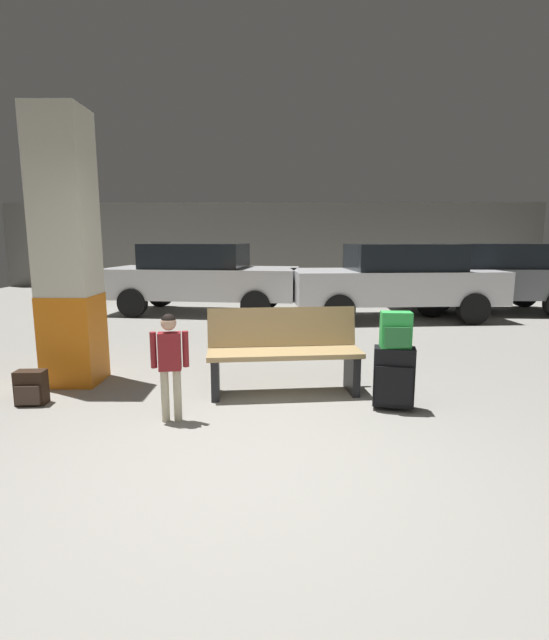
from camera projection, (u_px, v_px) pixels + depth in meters
name	position (u px, v px, depth m)	size (l,w,h in m)	color
ground_plane	(264.00, 347.00, 7.29)	(18.00, 18.00, 0.10)	gray
garage_back_wall	(272.00, 245.00, 15.77)	(18.00, 0.12, 2.80)	slate
structural_pillar	(67.00, 252.00, 5.12)	(0.57, 0.57, 2.97)	orange
bench	(284.00, 351.00, 4.95)	(1.65, 0.70, 0.89)	tan
suitcase	(394.00, 377.00, 4.46)	(0.41, 0.30, 0.60)	black
backpack_bright	(396.00, 330.00, 4.38)	(0.29, 0.21, 0.34)	green
child	(170.00, 356.00, 4.11)	(0.33, 0.19, 0.98)	beige
backpack_dark_floor	(31.00, 388.00, 4.61)	(0.29, 0.21, 0.34)	black
parked_car_near	(396.00, 279.00, 9.55)	(4.23, 2.06, 1.51)	silver
parked_car_side	(484.00, 276.00, 10.44)	(4.18, 1.97, 1.51)	slate
parked_car_far	(201.00, 276.00, 10.28)	(4.27, 2.18, 1.51)	silver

